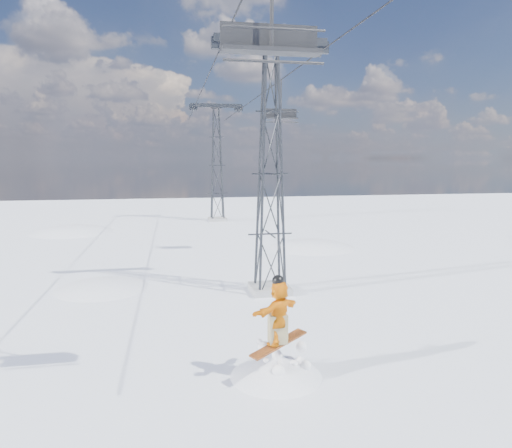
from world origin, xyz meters
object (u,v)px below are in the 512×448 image
object	(u,v)px
lift_tower_near	(270,175)
lift_chair_near	(271,41)
snowboarder_jump	(276,428)
lift_tower_far	(217,166)

from	to	relation	value
lift_tower_near	lift_chair_near	distance (m)	10.91
snowboarder_jump	lift_chair_near	xyz separation A→B (m)	(-0.62, -1.98, 10.32)
lift_chair_near	lift_tower_near	bearing A→B (deg)	77.80
lift_tower_near	lift_chair_near	bearing A→B (deg)	-102.20
lift_tower_far	lift_chair_near	distance (m)	35.40
lift_tower_far	snowboarder_jump	xyz separation A→B (m)	(-1.58, -33.20, -7.08)
lift_tower_far	lift_chair_near	bearing A→B (deg)	-93.58
snowboarder_jump	lift_tower_near	bearing A→B (deg)	79.12
lift_tower_near	lift_chair_near	size ratio (longest dim) A/B	4.26
snowboarder_jump	lift_chair_near	bearing A→B (deg)	-107.50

